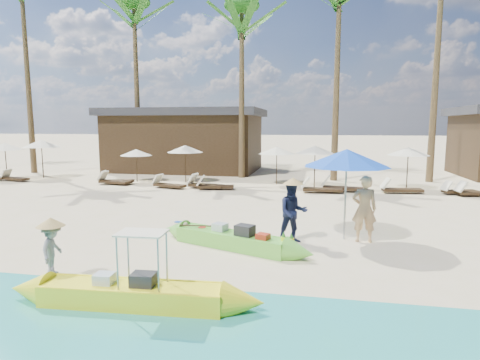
% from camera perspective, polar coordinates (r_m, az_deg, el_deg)
% --- Properties ---
extents(ground, '(240.00, 240.00, 0.00)m').
position_cam_1_polar(ground, '(10.30, 4.06, -10.25)').
color(ground, beige).
rests_on(ground, ground).
extents(green_canoe, '(4.90, 2.15, 0.65)m').
position_cam_1_polar(green_canoe, '(10.63, -1.21, -8.42)').
color(green_canoe, '#66CA3D').
rests_on(green_canoe, ground).
extents(yellow_canoe, '(5.24, 0.86, 1.36)m').
position_cam_1_polar(yellow_canoe, '(7.62, -15.03, -15.39)').
color(yellow_canoe, '#FFF320').
rests_on(yellow_canoe, ground).
extents(tourist, '(0.69, 0.47, 1.84)m').
position_cam_1_polar(tourist, '(11.48, 17.25, -3.94)').
color(tourist, tan).
rests_on(tourist, ground).
extents(vendor_green, '(0.96, 0.84, 1.68)m').
position_cam_1_polar(vendor_green, '(11.02, 7.51, -4.59)').
color(vendor_green, '#121733').
rests_on(vendor_green, ground).
extents(vendor_yellow, '(0.54, 0.76, 1.07)m').
position_cam_1_polar(vendor_yellow, '(9.02, -25.14, -8.89)').
color(vendor_yellow, gray).
rests_on(vendor_yellow, ground).
extents(blue_umbrella, '(2.36, 2.36, 2.54)m').
position_cam_1_polar(blue_umbrella, '(11.40, 14.94, 3.06)').
color(blue_umbrella, '#99999E').
rests_on(blue_umbrella, ground).
extents(resort_parasol_1, '(2.10, 2.10, 2.16)m').
position_cam_1_polar(resort_parasol_1, '(27.28, -30.46, 4.14)').
color(resort_parasol_1, '#332415').
rests_on(resort_parasol_1, ground).
extents(resort_parasol_2, '(2.25, 2.25, 2.31)m').
position_cam_1_polar(resort_parasol_2, '(27.00, -26.42, 4.66)').
color(resort_parasol_2, '#332415').
rests_on(resort_parasol_2, ground).
extents(lounger_2_left, '(1.78, 0.86, 0.58)m').
position_cam_1_polar(lounger_2_left, '(26.38, -29.46, 0.28)').
color(lounger_2_left, '#332415').
rests_on(lounger_2_left, ground).
extents(resort_parasol_3, '(1.79, 1.79, 1.84)m').
position_cam_1_polar(resort_parasol_3, '(23.30, -14.55, 3.81)').
color(resort_parasol_3, '#332415').
rests_on(resort_parasol_3, ground).
extents(lounger_3_left, '(1.99, 0.94, 0.65)m').
position_cam_1_polar(lounger_3_left, '(22.86, -17.49, -0.02)').
color(lounger_3_left, '#332415').
rests_on(lounger_3_left, ground).
extents(lounger_3_right, '(1.91, 0.91, 0.62)m').
position_cam_1_polar(lounger_3_right, '(22.72, -17.66, -0.09)').
color(lounger_3_right, '#332415').
rests_on(lounger_3_right, ground).
extents(resort_parasol_4, '(2.02, 2.02, 2.08)m').
position_cam_1_polar(resort_parasol_4, '(22.62, -7.81, 4.41)').
color(resort_parasol_4, '#332415').
rests_on(resort_parasol_4, ground).
extents(lounger_4_left, '(1.87, 1.03, 0.61)m').
position_cam_1_polar(lounger_4_left, '(20.76, -10.27, -0.58)').
color(lounger_4_left, '#332415').
rests_on(lounger_4_left, ground).
extents(lounger_4_right, '(2.02, 0.99, 0.66)m').
position_cam_1_polar(lounger_4_right, '(20.33, -5.10, -0.61)').
color(lounger_4_right, '#332415').
rests_on(lounger_4_right, ground).
extents(resort_parasol_5, '(1.99, 1.99, 2.05)m').
position_cam_1_polar(resort_parasol_5, '(21.60, 5.25, 4.23)').
color(resort_parasol_5, '#332415').
rests_on(resort_parasol_5, ground).
extents(lounger_5_left, '(1.91, 0.88, 0.62)m').
position_cam_1_polar(lounger_5_left, '(19.97, -3.82, -0.79)').
color(lounger_5_left, '#332415').
rests_on(lounger_5_left, ground).
extents(resort_parasol_6, '(2.08, 2.08, 2.15)m').
position_cam_1_polar(resort_parasol_6, '(20.97, 10.63, 4.25)').
color(resort_parasol_6, '#332415').
rests_on(resort_parasol_6, ground).
extents(lounger_6_left, '(2.04, 0.86, 0.67)m').
position_cam_1_polar(lounger_6_left, '(19.96, 14.01, -0.96)').
color(lounger_6_left, '#332415').
rests_on(lounger_6_left, ground).
extents(lounger_6_right, '(1.94, 0.63, 0.66)m').
position_cam_1_polar(lounger_6_right, '(19.35, 11.23, -1.16)').
color(lounger_6_right, '#332415').
rests_on(lounger_6_right, ground).
extents(resort_parasol_7, '(2.04, 2.04, 2.10)m').
position_cam_1_polar(resort_parasol_7, '(21.67, 22.83, 3.79)').
color(resort_parasol_7, '#332415').
rests_on(resort_parasol_7, ground).
extents(lounger_7_left, '(1.96, 0.79, 0.65)m').
position_cam_1_polar(lounger_7_left, '(20.30, 21.72, -1.17)').
color(lounger_7_left, '#332415').
rests_on(lounger_7_left, ground).
extents(lounger_7_right, '(1.74, 0.96, 0.57)m').
position_cam_1_polar(lounger_7_right, '(21.14, 28.55, -1.30)').
color(lounger_7_right, '#332415').
rests_on(lounger_7_right, ground).
extents(lounger_8_left, '(1.88, 0.88, 0.61)m').
position_cam_1_polar(lounger_8_left, '(20.92, 30.35, -1.47)').
color(lounger_8_left, '#332415').
rests_on(lounger_8_left, ground).
extents(palm_1, '(2.08, 2.08, 13.60)m').
position_cam_1_polar(palm_1, '(31.22, -28.53, 21.05)').
color(palm_1, brown).
rests_on(palm_1, ground).
extents(palm_2, '(2.08, 2.08, 11.33)m').
position_cam_1_polar(palm_2, '(28.02, -14.75, 19.92)').
color(palm_2, brown).
rests_on(palm_2, ground).
extents(palm_3, '(2.08, 2.08, 10.52)m').
position_cam_1_polar(palm_3, '(25.01, 0.25, 20.26)').
color(palm_3, brown).
rests_on(palm_3, ground).
extents(palm_4, '(2.08, 2.08, 11.70)m').
position_cam_1_polar(palm_4, '(24.58, 13.90, 22.36)').
color(palm_4, brown).
rests_on(palm_4, ground).
extents(pavilion_west, '(10.80, 6.60, 4.30)m').
position_cam_1_polar(pavilion_west, '(28.74, -7.74, 5.76)').
color(pavilion_west, '#332415').
rests_on(pavilion_west, ground).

